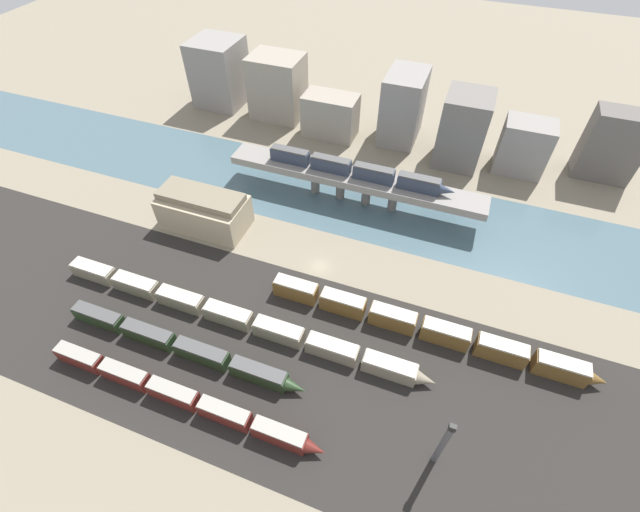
% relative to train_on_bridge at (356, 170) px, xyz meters
% --- Properties ---
extents(ground_plane, '(400.00, 400.00, 0.00)m').
position_rel_train_on_bridge_xyz_m(ground_plane, '(-0.45, -24.80, -9.55)').
color(ground_plane, gray).
extents(railbed_yard, '(280.00, 42.00, 0.01)m').
position_rel_train_on_bridge_xyz_m(railbed_yard, '(-0.45, -48.80, -9.55)').
color(railbed_yard, '#282623').
rests_on(railbed_yard, ground).
extents(river_water, '(320.00, 27.71, 0.01)m').
position_rel_train_on_bridge_xyz_m(river_water, '(-0.45, 0.00, -9.55)').
color(river_water, '#47606B').
rests_on(river_water, ground).
extents(bridge, '(65.31, 7.32, 7.74)m').
position_rel_train_on_bridge_xyz_m(bridge, '(-0.45, 0.00, -3.22)').
color(bridge, gray).
rests_on(bridge, ground).
extents(train_on_bridge, '(46.58, 2.61, 3.69)m').
position_rel_train_on_bridge_xyz_m(train_on_bridge, '(0.00, 0.00, 0.00)').
color(train_on_bridge, '#2D384C').
rests_on(train_on_bridge, bridge).
extents(train_yard_near, '(52.50, 2.61, 3.52)m').
position_rel_train_on_bridge_xyz_m(train_yard_near, '(-12.25, -62.32, -7.83)').
color(train_yard_near, '#5B1E19').
rests_on(train_yard_near, ground).
extents(train_yard_mid, '(49.34, 2.74, 3.50)m').
position_rel_train_on_bridge_xyz_m(train_yard_mid, '(-17.33, -53.84, -7.84)').
color(train_yard_mid, '#23381E').
rests_on(train_yard_mid, ground).
extents(train_yard_far, '(79.02, 3.16, 3.41)m').
position_rel_train_on_bridge_xyz_m(train_yard_far, '(-11.11, -44.48, -7.88)').
color(train_yard_far, gray).
rests_on(train_yard_far, ground).
extents(train_yard_outer, '(63.79, 3.13, 4.18)m').
position_rel_train_on_bridge_xyz_m(train_yard_outer, '(24.63, -34.10, -7.49)').
color(train_yard_outer, brown).
rests_on(train_yard_outer, ground).
extents(warehouse_building, '(20.55, 10.69, 9.50)m').
position_rel_train_on_bridge_xyz_m(warehouse_building, '(-31.18, -21.26, -5.03)').
color(warehouse_building, tan).
rests_on(warehouse_building, ground).
extents(signal_tower, '(1.00, 0.96, 13.63)m').
position_rel_train_on_bridge_xyz_m(signal_tower, '(30.93, -56.69, -2.87)').
color(signal_tower, '#4C4C51').
rests_on(signal_tower, ground).
extents(city_block_far_left, '(14.94, 15.00, 20.26)m').
position_rel_train_on_bridge_xyz_m(city_block_far_left, '(-57.58, 34.66, 0.58)').
color(city_block_far_left, gray).
rests_on(city_block_far_left, ground).
extents(city_block_left, '(15.91, 12.40, 19.07)m').
position_rel_train_on_bridge_xyz_m(city_block_left, '(-36.08, 33.13, -0.02)').
color(city_block_left, gray).
rests_on(city_block_left, ground).
extents(city_block_center, '(15.94, 9.11, 12.57)m').
position_rel_train_on_bridge_xyz_m(city_block_center, '(-16.54, 27.77, -3.26)').
color(city_block_center, gray).
rests_on(city_block_center, ground).
extents(city_block_right, '(10.89, 15.84, 19.75)m').
position_rel_train_on_bridge_xyz_m(city_block_right, '(3.75, 33.91, 0.32)').
color(city_block_right, gray).
rests_on(city_block_right, ground).
extents(city_block_far_right, '(12.02, 13.33, 19.74)m').
position_rel_train_on_bridge_xyz_m(city_block_far_right, '(21.81, 27.36, 0.32)').
color(city_block_far_right, slate).
rests_on(city_block_far_right, ground).
extents(city_block_tall, '(12.75, 9.54, 14.36)m').
position_rel_train_on_bridge_xyz_m(city_block_tall, '(38.49, 28.96, -2.37)').
color(city_block_tall, gray).
rests_on(city_block_tall, ground).
extents(city_block_low, '(14.12, 8.24, 18.64)m').
position_rel_train_on_bridge_xyz_m(city_block_low, '(59.74, 34.00, -0.23)').
color(city_block_low, '#605B56').
rests_on(city_block_low, ground).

